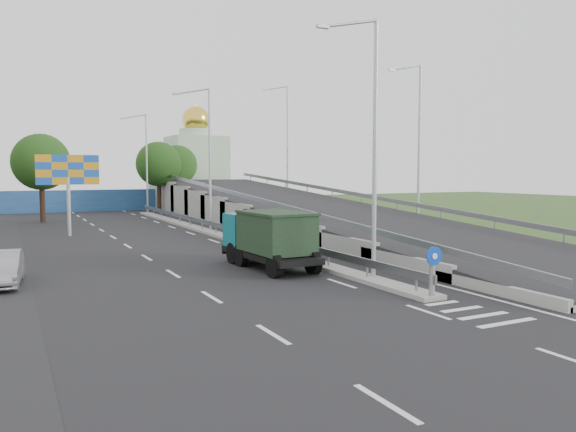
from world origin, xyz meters
TOP-DOWN VIEW (x-y plane):
  - ground at (0.00, 0.00)m, footprint 160.00×160.00m
  - road_surface at (-3.00, 20.00)m, footprint 26.00×90.00m
  - median at (0.00, 24.00)m, footprint 1.00×44.00m
  - overpass_ramp at (7.50, 24.00)m, footprint 10.00×50.00m
  - median_guardrail at (0.00, 24.00)m, footprint 0.09×44.00m
  - sign_bollard at (0.00, 2.17)m, footprint 0.64×0.23m
  - lamp_post_near at (0.11, 6.00)m, footprint 2.74×0.18m
  - lamp_post_mid at (0.11, 26.00)m, footprint 2.74×0.18m
  - lamp_post_far at (0.11, 46.00)m, footprint 2.74×0.18m
  - blue_wall at (-4.00, 52.00)m, footprint 30.00×0.50m
  - church at (10.00, 60.00)m, footprint 7.00×7.00m
  - billboard at (-9.00, 28.00)m, footprint 4.00×0.24m
  - tree_left_mid at (-10.00, 40.00)m, footprint 4.80×4.80m
  - tree_median_far at (2.00, 48.00)m, footprint 4.80×4.80m
  - tree_ramp_far at (6.00, 55.00)m, footprint 4.80×4.80m
  - dump_truck at (-2.21, 10.60)m, footprint 2.51×6.04m
  - parked_car_b at (-13.03, 11.57)m, footprint 1.74×4.15m

SIDE VIEW (x-z plane):
  - ground at x=0.00m, z-range 0.00..0.00m
  - road_surface at x=-3.00m, z-range -0.02..0.02m
  - median at x=0.00m, z-range 0.00..0.20m
  - parked_car_b at x=-13.03m, z-range 0.00..1.33m
  - median_guardrail at x=0.00m, z-range 0.39..1.10m
  - sign_bollard at x=0.00m, z-range 0.20..1.87m
  - blue_wall at x=-4.00m, z-range 0.00..2.40m
  - dump_truck at x=-2.21m, z-range 0.14..2.76m
  - overpass_ramp at x=7.50m, z-range 0.00..3.50m
  - billboard at x=-9.00m, z-range 1.44..6.94m
  - tree_left_mid at x=-10.00m, z-range 1.38..8.98m
  - tree_median_far at x=2.00m, z-range 1.38..8.98m
  - tree_ramp_far at x=6.00m, z-range 1.38..8.98m
  - church at x=10.00m, z-range -1.59..12.21m
  - lamp_post_near at x=0.11m, z-range 0.77..10.85m
  - lamp_post_mid at x=0.11m, z-range 0.77..10.85m
  - lamp_post_far at x=0.11m, z-range 0.77..10.85m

